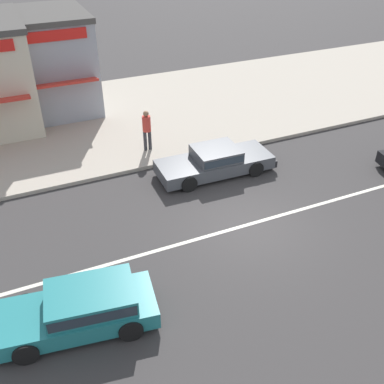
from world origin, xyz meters
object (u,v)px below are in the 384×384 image
at_px(hatchback_teal_3, 82,308).
at_px(shopfront_mid_block, 32,64).
at_px(pedestrian_by_shop, 147,127).
at_px(sedan_dark_grey_1, 215,161).

bearing_deg(hatchback_teal_3, shopfront_mid_block, 86.01).
bearing_deg(hatchback_teal_3, pedestrian_by_shop, 60.59).
height_order(sedan_dark_grey_1, pedestrian_by_shop, pedestrian_by_shop).
distance_m(hatchback_teal_3, shopfront_mid_block, 14.00).
bearing_deg(sedan_dark_grey_1, pedestrian_by_shop, 125.21).
bearing_deg(pedestrian_by_shop, sedan_dark_grey_1, -54.79).
bearing_deg(pedestrian_by_shop, hatchback_teal_3, -119.41).
xyz_separation_m(sedan_dark_grey_1, shopfront_mid_block, (-5.27, 8.62, 1.88)).
bearing_deg(pedestrian_by_shop, shopfront_mid_block, 119.73).
distance_m(sedan_dark_grey_1, shopfront_mid_block, 10.27).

